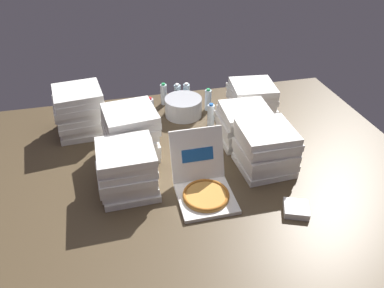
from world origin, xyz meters
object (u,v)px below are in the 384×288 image
(ice_bucket, at_px, (183,107))
(pizza_stack_left_far, at_px, (244,124))
(pizza_stack_right_far, at_px, (266,149))
(napkin_pile, at_px, (296,209))
(water_bottle_0, at_px, (211,115))
(water_bottle_5, at_px, (164,94))
(pizza_stack_right_mid, at_px, (252,99))
(water_bottle_2, at_px, (187,94))
(water_bottle_3, at_px, (208,100))
(water_bottle_1, at_px, (151,109))
(water_bottle_4, at_px, (177,95))
(pizza_stack_left_mid, at_px, (127,169))
(pizza_stack_center_far, at_px, (130,133))
(pizza_stack_right_near, at_px, (80,111))
(open_pizza_box, at_px, (203,184))

(ice_bucket, bearing_deg, pizza_stack_left_far, -52.15)
(pizza_stack_right_far, xyz_separation_m, napkin_pile, (0.02, -0.46, -0.14))
(water_bottle_0, distance_m, water_bottle_5, 0.57)
(pizza_stack_right_mid, relative_size, water_bottle_2, 1.99)
(water_bottle_3, bearing_deg, water_bottle_0, -100.49)
(pizza_stack_right_mid, xyz_separation_m, water_bottle_1, (-0.88, 0.10, -0.04))
(ice_bucket, xyz_separation_m, water_bottle_4, (-0.01, 0.21, 0.02))
(pizza_stack_left_mid, bearing_deg, napkin_pile, -24.97)
(ice_bucket, bearing_deg, water_bottle_3, 10.28)
(pizza_stack_right_mid, height_order, pizza_stack_right_far, pizza_stack_right_far)
(pizza_stack_center_far, xyz_separation_m, napkin_pile, (0.92, -0.84, -0.16))
(pizza_stack_right_far, distance_m, water_bottle_3, 0.92)
(water_bottle_3, bearing_deg, water_bottle_2, 135.33)
(water_bottle_5, xyz_separation_m, napkin_pile, (0.55, -1.57, -0.08))
(napkin_pile, bearing_deg, water_bottle_2, 102.73)
(pizza_stack_right_mid, xyz_separation_m, water_bottle_0, (-0.40, -0.12, -0.04))
(water_bottle_0, bearing_deg, pizza_stack_left_far, -53.81)
(pizza_stack_left_far, xyz_separation_m, water_bottle_5, (-0.50, 0.73, -0.04))
(pizza_stack_right_near, height_order, ice_bucket, pizza_stack_right_near)
(ice_bucket, xyz_separation_m, napkin_pile, (0.42, -1.33, -0.06))
(water_bottle_5, bearing_deg, pizza_stack_center_far, -116.71)
(open_pizza_box, distance_m, ice_bucket, 1.03)
(pizza_stack_left_mid, xyz_separation_m, pizza_stack_right_near, (-0.30, 0.81, 0.02))
(ice_bucket, height_order, water_bottle_3, water_bottle_3)
(pizza_stack_right_mid, bearing_deg, pizza_stack_left_mid, -146.33)
(pizza_stack_right_mid, bearing_deg, napkin_pile, -97.80)
(pizza_stack_right_mid, relative_size, water_bottle_4, 1.99)
(open_pizza_box, bearing_deg, water_bottle_2, 82.21)
(pizza_stack_right_far, height_order, water_bottle_5, pizza_stack_right_far)
(open_pizza_box, height_order, pizza_stack_center_far, pizza_stack_center_far)
(pizza_stack_right_far, height_order, ice_bucket, pizza_stack_right_far)
(pizza_stack_right_mid, distance_m, pizza_stack_right_far, 0.78)
(pizza_stack_right_near, relative_size, water_bottle_4, 2.01)
(pizza_stack_left_far, relative_size, water_bottle_2, 1.87)
(pizza_stack_right_mid, distance_m, water_bottle_2, 0.60)
(pizza_stack_left_far, xyz_separation_m, pizza_stack_right_near, (-1.23, 0.42, 0.05))
(ice_bucket, relative_size, water_bottle_1, 1.56)
(ice_bucket, bearing_deg, napkin_pile, -72.45)
(water_bottle_0, bearing_deg, water_bottle_5, 123.93)
(open_pizza_box, xyz_separation_m, pizza_stack_left_mid, (-0.47, 0.16, 0.09))
(open_pizza_box, height_order, water_bottle_1, open_pizza_box)
(pizza_stack_left_far, distance_m, water_bottle_1, 0.82)
(pizza_stack_left_far, height_order, water_bottle_0, pizza_stack_left_far)
(open_pizza_box, height_order, water_bottle_0, open_pizza_box)
(water_bottle_5, bearing_deg, ice_bucket, -62.09)
(pizza_stack_right_far, distance_m, napkin_pile, 0.48)
(ice_bucket, distance_m, water_bottle_2, 0.22)
(open_pizza_box, height_order, pizza_stack_left_far, open_pizza_box)
(water_bottle_0, bearing_deg, pizza_stack_right_mid, 16.51)
(water_bottle_3, distance_m, water_bottle_5, 0.42)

